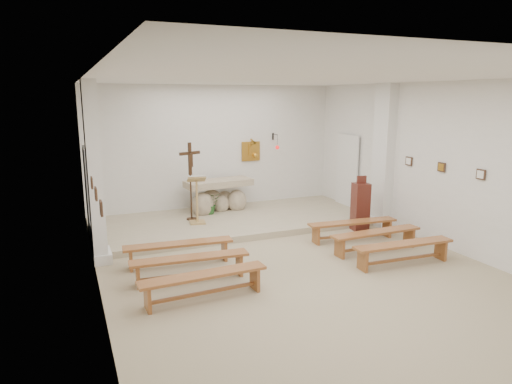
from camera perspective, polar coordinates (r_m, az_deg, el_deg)
name	(u,v)px	position (r m, az deg, el deg)	size (l,w,h in m)	color
ground	(299,271)	(8.66, 5.45, -9.78)	(7.00, 10.00, 0.00)	tan
wall_left	(95,194)	(7.22, -19.46, -0.29)	(0.02, 10.00, 3.50)	white
wall_right	(450,167)	(10.30, 23.05, 2.89)	(0.02, 10.00, 3.50)	white
wall_back	(215,149)	(12.74, -5.10, 5.34)	(7.00, 0.02, 3.50)	white
ceiling	(303,78)	(8.06, 5.95, 13.96)	(7.00, 10.00, 0.02)	silver
sanctuary_platform	(235,221)	(11.67, -2.70, -3.61)	(6.98, 3.00, 0.15)	#B8A98E
pilaster_left	(95,174)	(9.19, -19.53, 2.19)	(0.26, 0.55, 3.50)	white
pilaster_right	(383,156)	(11.69, 15.63, 4.36)	(0.26, 0.55, 3.50)	white
gold_wall_relief	(251,151)	(13.08, -0.66, 5.11)	(0.55, 0.04, 0.55)	#C18A2D
sanctuary_lamp	(277,146)	(13.12, 2.61, 5.82)	(0.11, 0.36, 0.44)	black
station_frame_left_front	(101,208)	(6.45, -18.79, -1.92)	(0.03, 0.20, 0.20)	#402A1C
station_frame_left_mid	(96,194)	(7.42, -19.39, -0.21)	(0.03, 0.20, 0.20)	#402A1C
station_frame_left_rear	(92,183)	(8.41, -19.85, 1.11)	(0.03, 0.20, 0.20)	#402A1C
station_frame_right_front	(481,174)	(9.75, 26.30, 1.98)	(0.03, 0.20, 0.20)	#402A1C
station_frame_right_mid	(442,167)	(10.43, 22.18, 2.90)	(0.03, 0.20, 0.20)	#402A1C
station_frame_right_rear	(409,161)	(11.15, 18.57, 3.68)	(0.03, 0.20, 0.20)	#402A1C
radiator_left	(94,238)	(10.20, -19.55, -5.45)	(0.10, 0.85, 0.52)	silver
radiator_right	(365,208)	(12.53, 13.49, -1.93)	(0.10, 0.85, 0.52)	silver
altar	(218,198)	(12.35, -4.76, -0.72)	(1.86, 0.91, 0.93)	#C6B697
lectern	(197,199)	(11.11, -7.38, -0.93)	(0.48, 0.43, 1.21)	tan
crucifix_stand	(190,176)	(11.37, -8.19, 2.04)	(0.57, 0.26, 1.94)	#311E0F
potted_plant	(210,204)	(12.05, -5.79, -1.45)	(0.49, 0.43, 0.55)	#255823
donation_pedestal	(360,206)	(11.27, 12.91, -1.76)	(0.41, 0.41, 1.34)	#501E17
bench_left_front	(179,248)	(8.94, -9.63, -6.94)	(2.10, 0.51, 0.44)	brown
bench_right_front	(353,226)	(10.52, 11.97, -4.16)	(2.10, 0.52, 0.44)	brown
bench_left_second	(190,263)	(8.17, -8.25, -8.73)	(2.10, 0.49, 0.44)	brown
bench_right_second	(376,236)	(9.87, 14.76, -5.37)	(2.09, 0.38, 0.44)	brown
bench_left_third	(204,280)	(7.41, -6.55, -10.89)	(2.09, 0.43, 0.44)	brown
bench_right_third	(403,248)	(9.25, 17.95, -6.72)	(2.10, 0.45, 0.44)	brown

